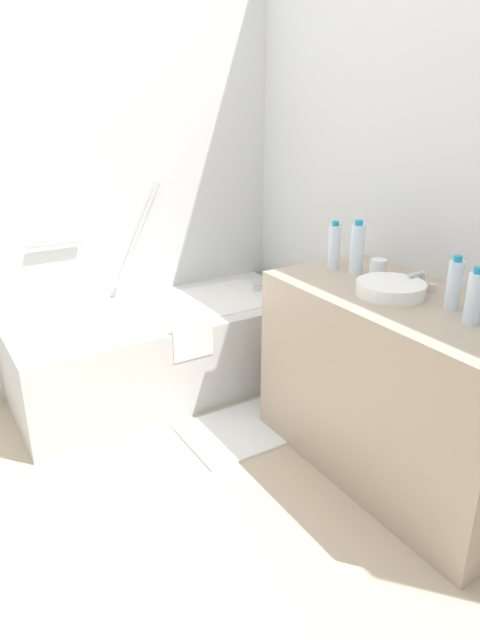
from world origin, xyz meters
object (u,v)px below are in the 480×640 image
water_bottle_2 (357,249)px  drinking_glass_2 (378,269)px  water_bottle_1 (334,246)px  water_bottle_0 (474,298)px  water_bottle_3 (454,284)px  sink_faucet (420,281)px  sink_basin (391,289)px  bath_mat (240,431)px  bathtub (164,347)px

water_bottle_2 → drinking_glass_2: bearing=-70.5°
water_bottle_1 → water_bottle_2: 0.13m
water_bottle_0 → water_bottle_3: size_ratio=1.00×
water_bottle_1 → water_bottle_3: (0.03, -0.66, -0.01)m
sink_faucet → drinking_glass_2: (-0.05, 0.20, 0.01)m
sink_basin → water_bottle_2: size_ratio=1.14×
water_bottle_0 → water_bottle_2: (0.06, 0.67, 0.02)m
water_bottle_1 → water_bottle_2: size_ratio=0.91×
sink_basin → drinking_glass_2: size_ratio=3.23×
water_bottle_3 → bath_mat: size_ratio=0.37×
bathtub → water_bottle_1: bathtub is taller
water_bottle_1 → water_bottle_3: 0.66m
water_bottle_0 → water_bottle_2: 0.67m
sink_faucet → water_bottle_2: size_ratio=0.61×
sink_basin → water_bottle_3: 0.26m
bath_mat → bathtub: bearing=102.5°
sink_faucet → water_bottle_1: water_bottle_1 is taller
water_bottle_3 → bathtub: bearing=114.6°
sink_faucet → water_bottle_3: 0.25m
sink_basin → bath_mat: size_ratio=0.50×
water_bottle_0 → water_bottle_3: bearing=65.4°
bathtub → water_bottle_1: 1.13m
water_bottle_1 → drinking_glass_2: bearing=-74.0°
sink_basin → sink_faucet: 0.17m
drinking_glass_2 → bath_mat: 1.06m
water_bottle_0 → bath_mat: (-0.43, 0.90, -0.91)m
sink_basin → water_bottle_2: bearing=74.4°
water_bottle_0 → sink_basin: bearing=94.3°
bathtub → water_bottle_2: 1.24m
bathtub → water_bottle_3: bearing=-65.4°
sink_basin → water_bottle_1: water_bottle_1 is taller
sink_basin → sink_faucet: size_ratio=1.86×
bathtub → sink_basin: size_ratio=5.82×
water_bottle_3 → sink_faucet: bearing=70.2°
sink_faucet → water_bottle_3: bearing=-109.8°
water_bottle_1 → drinking_glass_2: 0.24m
water_bottle_1 → sink_basin: bearing=-97.5°
bathtub → water_bottle_3: (0.63, -1.37, 0.65)m
water_bottle_3 → drinking_glass_2: size_ratio=2.40×
bathtub → water_bottle_0: (0.56, -1.50, 0.65)m
water_bottle_0 → drinking_glass_2: water_bottle_0 is taller
water_bottle_2 → bath_mat: size_ratio=0.44×
water_bottle_1 → bath_mat: bearing=167.2°
water_bottle_0 → bathtub: bearing=110.5°
bath_mat → water_bottle_3: bearing=-57.1°
water_bottle_3 → bath_mat: bearing=122.9°
water_bottle_1 → bath_mat: (-0.46, 0.10, -0.92)m
sink_basin → water_bottle_3: water_bottle_3 is taller
drinking_glass_2 → bathtub: bearing=125.0°
drinking_glass_2 → sink_faucet: bearing=-75.2°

